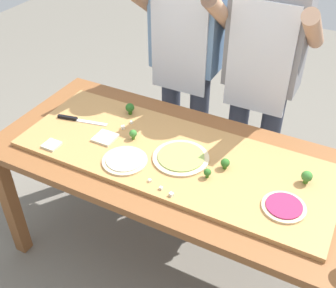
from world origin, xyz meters
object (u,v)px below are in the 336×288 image
(pizza_whole_beet_magenta, at_px, (284,207))
(pizza_slice_near_right, at_px, (52,145))
(cheese_crumble_d, at_px, (307,174))
(cheese_crumble_e, at_px, (150,180))
(broccoli_floret_front_right, at_px, (130,108))
(cheese_crumble_c, at_px, (131,122))
(pizza_whole_cheese_artichoke, at_px, (125,160))
(prep_table, at_px, (183,173))
(chefs_knife, at_px, (75,119))
(cheese_crumble_b, at_px, (171,194))
(broccoli_floret_back_right, at_px, (225,163))
(cheese_crumble_a, at_px, (123,127))
(broccoli_floret_back_mid, at_px, (307,176))
(cheese_crumble_f, at_px, (161,188))
(pizza_slice_far_left, at_px, (105,138))
(broccoli_floret_front_left, at_px, (207,173))
(cook_left, at_px, (186,52))
(broccoli_floret_back_left, at_px, (133,134))
(cook_right, at_px, (262,69))
(pizza_whole_pesto_green, at_px, (181,157))

(pizza_whole_beet_magenta, xyz_separation_m, pizza_slice_near_right, (-1.12, -0.11, -0.00))
(pizza_slice_near_right, relative_size, cheese_crumble_d, 5.64)
(cheese_crumble_e, bearing_deg, pizza_whole_beet_magenta, 11.45)
(broccoli_floret_front_right, bearing_deg, cheese_crumble_c, -54.36)
(pizza_whole_cheese_artichoke, xyz_separation_m, cheese_crumble_c, (-0.14, 0.28, -0.00))
(cheese_crumble_c, bearing_deg, prep_table, -17.27)
(chefs_knife, xyz_separation_m, pizza_whole_beet_magenta, (1.15, -0.12, 0.00))
(cheese_crumble_b, xyz_separation_m, cheese_crumble_d, (0.48, 0.40, -0.00))
(cheese_crumble_b, bearing_deg, broccoli_floret_back_right, 63.68)
(cheese_crumble_c, bearing_deg, cheese_crumble_d, 1.05)
(broccoli_floret_front_right, distance_m, cheese_crumble_b, 0.67)
(pizza_whole_beet_magenta, relative_size, cheese_crumble_a, 10.44)
(chefs_knife, distance_m, broccoli_floret_back_mid, 1.20)
(cheese_crumble_c, relative_size, cheese_crumble_f, 1.04)
(pizza_slice_far_left, bearing_deg, broccoli_floret_back_mid, 8.13)
(broccoli_floret_front_left, xyz_separation_m, cook_left, (-0.47, 0.74, 0.17))
(pizza_whole_beet_magenta, bearing_deg, cook_left, 136.78)
(pizza_slice_far_left, bearing_deg, cook_left, 81.90)
(broccoli_floret_front_right, xyz_separation_m, cheese_crumble_d, (0.97, -0.06, -0.03))
(broccoli_floret_front_left, bearing_deg, pizza_whole_beet_magenta, -4.39)
(pizza_whole_cheese_artichoke, height_order, cheese_crumble_b, same)
(cheese_crumble_f, bearing_deg, pizza_whole_beet_magenta, 15.12)
(cheese_crumble_d, bearing_deg, cheese_crumble_b, -140.23)
(chefs_knife, xyz_separation_m, pizza_whole_cheese_artichoke, (0.42, -0.17, 0.00))
(broccoli_floret_back_left, height_order, cheese_crumble_d, broccoli_floret_back_left)
(cook_right, bearing_deg, cheese_crumble_a, -131.55)
(broccoli_floret_back_left, bearing_deg, cheese_crumble_f, -40.84)
(broccoli_floret_back_right, relative_size, cheese_crumble_d, 3.97)
(cheese_crumble_a, bearing_deg, pizza_whole_pesto_green, -12.19)
(pizza_slice_far_left, bearing_deg, cheese_crumble_c, 75.30)
(prep_table, distance_m, cheese_crumble_d, 0.58)
(cheese_crumble_c, distance_m, cook_right, 0.77)
(pizza_whole_pesto_green, relative_size, cheese_crumble_f, 20.66)
(cheese_crumble_d, distance_m, cheese_crumble_e, 0.71)
(cheese_crumble_c, height_order, cook_left, cook_left)
(prep_table, xyz_separation_m, pizza_whole_cheese_artichoke, (-0.22, -0.17, 0.12))
(prep_table, distance_m, broccoli_floret_back_left, 0.32)
(broccoli_floret_front_right, bearing_deg, broccoli_floret_back_left, -54.68)
(chefs_knife, height_order, pizza_slice_near_right, chefs_knife)
(broccoli_floret_front_left, relative_size, cheese_crumble_c, 3.53)
(broccoli_floret_front_left, height_order, cheese_crumble_e, broccoli_floret_front_left)
(pizza_whole_cheese_artichoke, xyz_separation_m, cook_left, (-0.08, 0.82, 0.19))
(cheese_crumble_c, height_order, cook_right, cook_right)
(pizza_slice_near_right, bearing_deg, cheese_crumble_b, -3.14)
(cheese_crumble_b, relative_size, cheese_crumble_d, 1.19)
(pizza_whole_beet_magenta, distance_m, pizza_slice_far_left, 0.92)
(broccoli_floret_back_right, xyz_separation_m, cheese_crumble_e, (-0.26, -0.24, -0.02))
(pizza_whole_beet_magenta, relative_size, cheese_crumble_b, 11.43)
(cheese_crumble_c, bearing_deg, cheese_crumble_b, -41.58)
(broccoli_floret_back_mid, bearing_deg, chefs_knife, -176.49)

